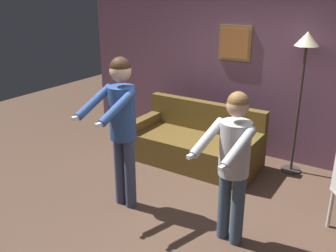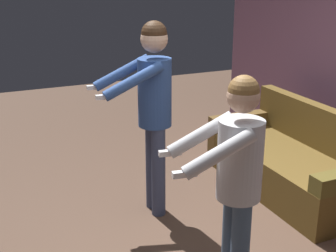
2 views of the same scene
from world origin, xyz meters
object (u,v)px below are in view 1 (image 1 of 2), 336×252
at_px(couch, 195,145).
at_px(person_standing_left, 121,119).
at_px(torchiere_lamp, 305,60).
at_px(person_standing_right, 233,157).

bearing_deg(couch, person_standing_left, -95.68).
relative_size(torchiere_lamp, person_standing_left, 1.09).
relative_size(torchiere_lamp, person_standing_right, 1.23).
xyz_separation_m(couch, torchiere_lamp, (1.30, 0.50, 1.33)).
height_order(couch, person_standing_left, person_standing_left).
relative_size(couch, person_standing_left, 1.06).
xyz_separation_m(torchiere_lamp, person_standing_left, (-1.45, -1.99, -0.50)).
distance_m(couch, torchiere_lamp, 1.92).
distance_m(torchiere_lamp, person_standing_left, 2.51).
relative_size(couch, person_standing_right, 1.19).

